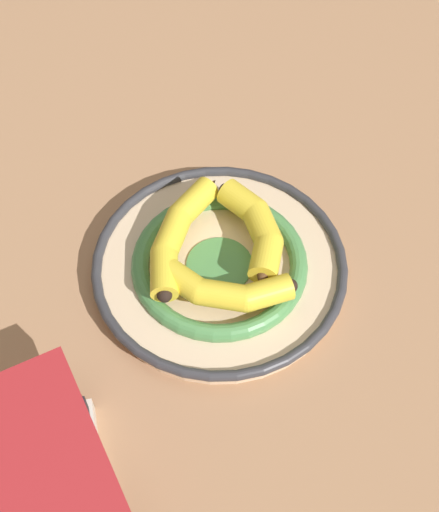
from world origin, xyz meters
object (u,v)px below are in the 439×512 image
(banana_a, at_px, (178,233))
(banana_b, at_px, (221,289))
(banana_c, at_px, (258,230))
(decorative_bowl, at_px, (220,266))
(book_stack, at_px, (29,479))

(banana_a, xyz_separation_m, banana_b, (0.09, 0.04, -0.00))
(banana_c, bearing_deg, banana_b, 134.05)
(decorative_bowl, bearing_deg, banana_a, -124.14)
(decorative_bowl, height_order, banana_a, banana_a)
(decorative_bowl, distance_m, book_stack, 0.34)
(banana_c, height_order, book_stack, book_stack)
(banana_a, bearing_deg, decorative_bowl, 80.03)
(decorative_bowl, height_order, banana_b, banana_b)
(book_stack, bearing_deg, banana_c, -56.01)
(decorative_bowl, height_order, banana_c, banana_c)
(decorative_bowl, relative_size, banana_b, 1.84)
(banana_a, distance_m, banana_b, 0.10)
(decorative_bowl, relative_size, banana_a, 1.73)
(banana_a, distance_m, book_stack, 0.33)
(decorative_bowl, xyz_separation_m, banana_c, (-0.02, 0.05, 0.04))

